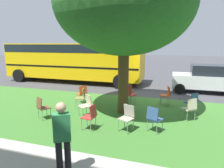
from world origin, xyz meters
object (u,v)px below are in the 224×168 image
(street_tree, at_px, (124,4))
(chair_10, at_px, (82,96))
(chair_11, at_px, (154,117))
(school_bus, at_px, (73,59))
(chair_4, at_px, (129,90))
(chair_6, at_px, (82,93))
(pedestrian_0, at_px, (62,137))
(chair_8, at_px, (90,115))
(chair_2, at_px, (130,93))
(chair_9, at_px, (190,108))
(parked_car, at_px, (206,79))
(chair_0, at_px, (166,94))
(chair_5, at_px, (192,101))
(chair_7, at_px, (127,116))
(chair_3, at_px, (42,106))
(chair_1, at_px, (86,104))

(street_tree, height_order, chair_10, street_tree)
(chair_11, xyz_separation_m, school_bus, (6.66, -7.08, 1.24))
(chair_4, height_order, chair_6, same)
(chair_6, relative_size, pedestrian_0, 0.52)
(chair_6, bearing_deg, chair_10, 112.89)
(chair_8, xyz_separation_m, chair_11, (-2.05, -0.42, 0.00))
(chair_8, relative_size, chair_11, 1.00)
(chair_8, height_order, school_bus, school_bus)
(chair_2, distance_m, chair_9, 2.95)
(parked_car, bearing_deg, chair_2, 43.26)
(street_tree, height_order, chair_4, street_tree)
(chair_0, xyz_separation_m, chair_9, (-0.91, 1.84, 0.00))
(chair_2, xyz_separation_m, parked_car, (-3.80, -3.58, 0.32))
(chair_10, xyz_separation_m, pedestrian_0, (-1.72, 4.42, 0.41))
(chair_5, relative_size, chair_11, 1.00)
(street_tree, bearing_deg, pedestrian_0, 86.87)
(chair_4, relative_size, chair_7, 1.00)
(chair_3, bearing_deg, chair_10, -115.07)
(chair_2, bearing_deg, chair_6, 14.38)
(chair_4, height_order, chair_10, same)
(street_tree, xyz_separation_m, parked_car, (-3.83, -4.83, -3.51))
(chair_5, height_order, pedestrian_0, pedestrian_0)
(pedestrian_0, bearing_deg, chair_7, -106.99)
(chair_11, bearing_deg, chair_8, 11.57)
(chair_4, height_order, chair_9, same)
(chair_6, distance_m, chair_10, 0.66)
(street_tree, height_order, chair_11, street_tree)
(chair_8, bearing_deg, chair_1, -59.09)
(chair_0, height_order, chair_9, same)
(chair_7, height_order, chair_8, same)
(chair_3, height_order, school_bus, school_bus)
(chair_1, height_order, chair_4, same)
(chair_2, distance_m, chair_10, 2.31)
(chair_6, bearing_deg, chair_9, 170.26)
(chair_0, height_order, chair_5, same)
(school_bus, distance_m, pedestrian_0, 11.07)
(chair_5, relative_size, chair_10, 1.00)
(chair_3, bearing_deg, chair_9, -164.28)
(street_tree, height_order, chair_5, street_tree)
(chair_11, bearing_deg, chair_2, -63.62)
(chair_4, bearing_deg, chair_9, 143.74)
(chair_1, bearing_deg, chair_0, -139.35)
(chair_11, height_order, pedestrian_0, pedestrian_0)
(chair_0, xyz_separation_m, chair_5, (-1.07, 0.93, 0.00))
(chair_2, bearing_deg, chair_8, 78.68)
(chair_2, bearing_deg, chair_4, -72.88)
(chair_8, relative_size, pedestrian_0, 0.52)
(chair_7, height_order, chair_11, same)
(pedestrian_0, bearing_deg, chair_8, -80.68)
(chair_11, bearing_deg, chair_3, 1.26)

